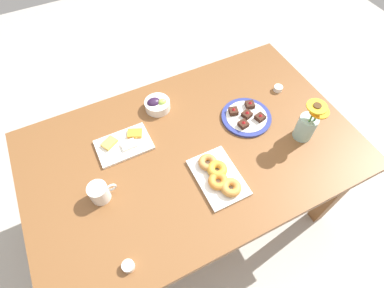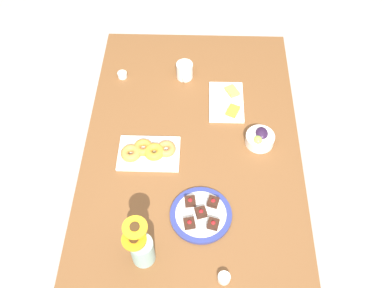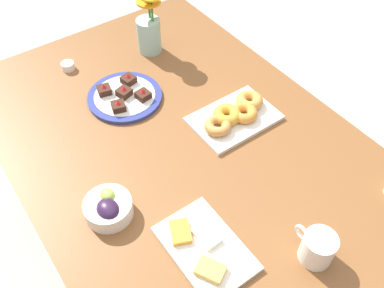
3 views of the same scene
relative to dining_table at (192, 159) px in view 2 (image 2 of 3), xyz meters
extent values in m
plane|color=#B7B2A8|center=(0.00, 0.00, -0.65)|extent=(6.00, 6.00, 0.00)
cube|color=brown|center=(0.00, 0.00, 0.07)|extent=(1.60, 1.00, 0.04)
cube|color=brown|center=(-0.72, -0.42, -0.30)|extent=(0.07, 0.07, 0.70)
cube|color=brown|center=(-0.72, 0.42, -0.30)|extent=(0.07, 0.07, 0.70)
cylinder|color=white|center=(-0.47, -0.05, 0.13)|extent=(0.08, 0.08, 0.09)
cylinder|color=brown|center=(-0.47, -0.05, 0.17)|extent=(0.07, 0.07, 0.00)
torus|color=white|center=(-0.41, -0.05, 0.13)|extent=(0.05, 0.01, 0.05)
cylinder|color=white|center=(-0.05, 0.31, 0.11)|extent=(0.13, 0.13, 0.05)
ellipsoid|color=#2D1938|center=(-0.06, 0.32, 0.13)|extent=(0.07, 0.06, 0.04)
ellipsoid|color=#9EC14C|center=(-0.02, 0.30, 0.13)|extent=(0.05, 0.04, 0.04)
cube|color=white|center=(-0.29, 0.16, 0.09)|extent=(0.26, 0.17, 0.01)
cube|color=#EFB74C|center=(-0.35, 0.19, 0.11)|extent=(0.09, 0.08, 0.02)
cube|color=white|center=(-0.27, 0.14, 0.11)|extent=(0.07, 0.05, 0.01)
cube|color=orange|center=(-0.22, 0.19, 0.11)|extent=(0.08, 0.07, 0.02)
cube|color=white|center=(0.03, -0.20, 0.09)|extent=(0.19, 0.28, 0.01)
torus|color=#D08C3E|center=(0.05, -0.27, 0.12)|extent=(0.12, 0.12, 0.04)
torus|color=orange|center=(0.02, -0.22, 0.12)|extent=(0.11, 0.11, 0.03)
torus|color=gold|center=(0.04, -0.17, 0.12)|extent=(0.10, 0.10, 0.04)
torus|color=#C98441|center=(0.02, -0.12, 0.12)|extent=(0.11, 0.11, 0.03)
cylinder|color=white|center=(-0.46, -0.38, 0.10)|extent=(0.05, 0.05, 0.03)
cylinder|color=#C68923|center=(-0.46, -0.38, 0.11)|extent=(0.04, 0.04, 0.01)
cylinder|color=white|center=(0.60, 0.14, 0.10)|extent=(0.05, 0.05, 0.03)
cylinder|color=maroon|center=(0.60, 0.14, 0.11)|extent=(0.04, 0.04, 0.01)
cylinder|color=navy|center=(0.34, 0.05, 0.09)|extent=(0.26, 0.26, 0.01)
cylinder|color=white|center=(0.34, 0.05, 0.09)|extent=(0.21, 0.21, 0.01)
cube|color=#381E14|center=(0.29, 0.10, 0.11)|extent=(0.05, 0.05, 0.02)
cone|color=red|center=(0.29, 0.10, 0.13)|extent=(0.02, 0.02, 0.01)
cube|color=#381E14|center=(0.39, 0.10, 0.11)|extent=(0.05, 0.05, 0.02)
cone|color=red|center=(0.39, 0.10, 0.13)|extent=(0.02, 0.02, 0.01)
cube|color=#381E14|center=(0.29, 0.00, 0.11)|extent=(0.05, 0.05, 0.02)
cone|color=red|center=(0.29, 0.00, 0.13)|extent=(0.02, 0.02, 0.01)
cube|color=#381E14|center=(0.39, 0.00, 0.11)|extent=(0.05, 0.05, 0.02)
cone|color=red|center=(0.39, 0.00, 0.13)|extent=(0.02, 0.02, 0.01)
cube|color=#381E14|center=(0.34, 0.05, 0.11)|extent=(0.05, 0.05, 0.02)
cone|color=red|center=(0.34, 0.05, 0.13)|extent=(0.02, 0.02, 0.01)
cylinder|color=#99C1B7|center=(0.52, -0.17, 0.15)|extent=(0.09, 0.09, 0.13)
cylinder|color=#3D702D|center=(0.51, -0.19, 0.27)|extent=(0.01, 0.01, 0.10)
cylinder|color=yellow|center=(0.51, -0.19, 0.32)|extent=(0.09, 0.09, 0.01)
cylinder|color=#472D14|center=(0.51, -0.19, 0.33)|extent=(0.04, 0.04, 0.01)
cylinder|color=#3D702D|center=(0.53, -0.19, 0.25)|extent=(0.01, 0.01, 0.06)
cylinder|color=orange|center=(0.53, -0.19, 0.28)|extent=(0.09, 0.09, 0.01)
cylinder|color=#472D14|center=(0.53, -0.19, 0.29)|extent=(0.04, 0.04, 0.01)
camera|label=1|loc=(-0.36, -0.71, 1.29)|focal=28.00mm
camera|label=2|loc=(1.14, 0.03, 1.70)|focal=40.00mm
camera|label=3|loc=(-0.70, 0.50, 1.10)|focal=40.00mm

